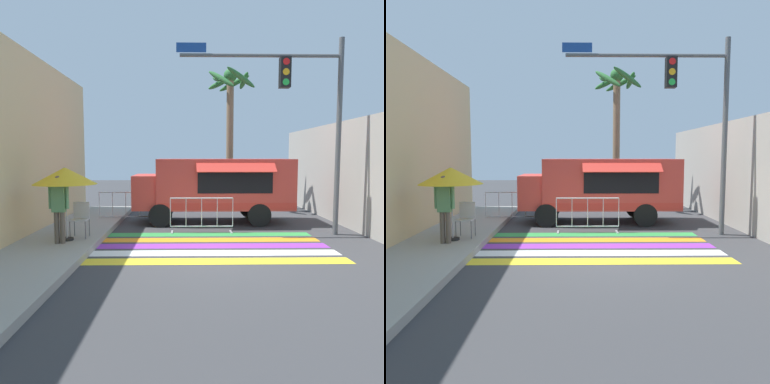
# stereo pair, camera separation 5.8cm
# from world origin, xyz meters

# --- Properties ---
(ground_plane) EXTENTS (60.00, 60.00, 0.00)m
(ground_plane) POSITION_xyz_m (0.00, 0.00, 0.00)
(ground_plane) COLOR #38383A
(sidewalk_left) EXTENTS (4.40, 16.00, 0.17)m
(sidewalk_left) POSITION_xyz_m (-5.34, 0.00, 0.09)
(sidewalk_left) COLOR #99968E
(sidewalk_left) RESTS_ON ground_plane
(concrete_wall_right) EXTENTS (0.20, 16.00, 3.72)m
(concrete_wall_right) POSITION_xyz_m (4.96, 3.00, 1.86)
(concrete_wall_right) COLOR #A39E93
(concrete_wall_right) RESTS_ON ground_plane
(crosswalk_painted) EXTENTS (6.40, 3.60, 0.01)m
(crosswalk_painted) POSITION_xyz_m (0.00, 0.94, 0.00)
(crosswalk_painted) COLOR yellow
(crosswalk_painted) RESTS_ON ground_plane
(food_truck) EXTENTS (5.78, 2.58, 2.38)m
(food_truck) POSITION_xyz_m (0.25, 4.72, 1.39)
(food_truck) COLOR #D13D33
(food_truck) RESTS_ON ground_plane
(traffic_signal_pole) EXTENTS (5.09, 0.29, 6.05)m
(traffic_signal_pole) POSITION_xyz_m (2.96, 2.38, 4.10)
(traffic_signal_pole) COLOR #515456
(traffic_signal_pole) RESTS_ON ground_plane
(patio_umbrella) EXTENTS (1.71, 1.71, 2.00)m
(patio_umbrella) POSITION_xyz_m (-4.00, 0.97, 1.94)
(patio_umbrella) COLOR black
(patio_umbrella) RESTS_ON sidewalk_left
(folding_chair) EXTENTS (0.45, 0.45, 0.99)m
(folding_chair) POSITION_xyz_m (-3.74, 1.43, 0.78)
(folding_chair) COLOR #4C4C51
(folding_chair) RESTS_ON sidewalk_left
(vendor_person) EXTENTS (0.53, 0.24, 1.79)m
(vendor_person) POSITION_xyz_m (-4.06, 0.58, 1.21)
(vendor_person) COLOR brown
(vendor_person) RESTS_ON sidewalk_left
(barricade_front) EXTENTS (2.05, 0.44, 1.15)m
(barricade_front) POSITION_xyz_m (-0.21, 2.78, 0.57)
(barricade_front) COLOR #B7BABF
(barricade_front) RESTS_ON ground_plane
(barricade_side) EXTENTS (2.01, 0.44, 1.15)m
(barricade_side) POSITION_xyz_m (-2.98, 4.81, 0.57)
(barricade_side) COLOR #B7BABF
(barricade_side) RESTS_ON ground_plane
(palm_tree) EXTENTS (2.22, 2.30, 6.38)m
(palm_tree) POSITION_xyz_m (1.28, 7.90, 4.57)
(palm_tree) COLOR #7A664C
(palm_tree) RESTS_ON ground_plane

